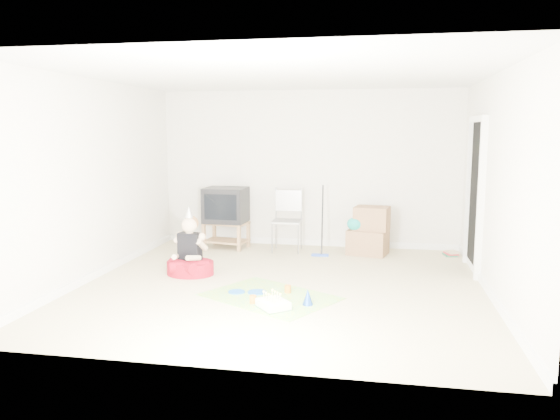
% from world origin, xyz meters
% --- Properties ---
extents(ground, '(5.00, 5.00, 0.00)m').
position_xyz_m(ground, '(0.00, 0.00, 0.00)').
color(ground, beige).
rests_on(ground, ground).
extents(doorway_recess, '(0.02, 0.90, 2.05)m').
position_xyz_m(doorway_recess, '(2.48, 1.20, 1.02)').
color(doorway_recess, black).
rests_on(doorway_recess, ground).
extents(tv_stand, '(0.76, 0.55, 0.43)m').
position_xyz_m(tv_stand, '(-1.31, 2.02, 0.26)').
color(tv_stand, '#976C44').
rests_on(tv_stand, ground).
extents(crt_tv, '(0.69, 0.58, 0.57)m').
position_xyz_m(crt_tv, '(-1.31, 2.02, 0.72)').
color(crt_tv, black).
rests_on(crt_tv, tv_stand).
extents(folding_chair, '(0.47, 0.45, 1.01)m').
position_xyz_m(folding_chair, '(-0.27, 1.95, 0.49)').
color(folding_chair, gray).
rests_on(folding_chair, ground).
extents(cardboard_boxes, '(0.69, 0.58, 0.76)m').
position_xyz_m(cardboard_boxes, '(1.03, 1.98, 0.36)').
color(cardboard_boxes, '#906745').
rests_on(cardboard_boxes, ground).
extents(floor_mop, '(0.27, 0.36, 1.08)m').
position_xyz_m(floor_mop, '(0.29, 1.70, 0.26)').
color(floor_mop, blue).
rests_on(floor_mop, ground).
extents(book_pile, '(0.23, 0.26, 0.08)m').
position_xyz_m(book_pile, '(2.30, 2.10, 0.04)').
color(book_pile, '#25714E').
rests_on(book_pile, ground).
extents(seated_woman, '(0.73, 0.73, 0.94)m').
position_xyz_m(seated_woman, '(-1.32, 0.30, 0.20)').
color(seated_woman, maroon).
rests_on(seated_woman, ground).
extents(party_mat, '(1.78, 1.63, 0.01)m').
position_xyz_m(party_mat, '(-0.05, -0.51, 0.00)').
color(party_mat, '#E02F76').
rests_on(party_mat, ground).
extents(birthday_cake, '(0.43, 0.43, 0.16)m').
position_xyz_m(birthday_cake, '(0.07, -0.93, 0.05)').
color(birthday_cake, white).
rests_on(birthday_cake, party_mat).
extents(blue_plate_near, '(0.31, 0.31, 0.01)m').
position_xyz_m(blue_plate_near, '(-0.23, -0.39, 0.01)').
color(blue_plate_near, blue).
rests_on(blue_plate_near, party_mat).
extents(blue_plate_far, '(0.29, 0.29, 0.01)m').
position_xyz_m(blue_plate_far, '(-0.48, -0.42, 0.01)').
color(blue_plate_far, blue).
rests_on(blue_plate_far, party_mat).
extents(orange_cup_near, '(0.11, 0.11, 0.09)m').
position_xyz_m(orange_cup_near, '(0.13, -0.32, 0.05)').
color(orange_cup_near, orange).
rests_on(orange_cup_near, party_mat).
extents(orange_cup_far, '(0.11, 0.11, 0.09)m').
position_xyz_m(orange_cup_far, '(-0.19, -0.79, 0.05)').
color(orange_cup_far, orange).
rests_on(orange_cup_far, party_mat).
extents(blue_party_hat, '(0.17, 0.17, 0.18)m').
position_xyz_m(blue_party_hat, '(0.43, -0.74, 0.10)').
color(blue_party_hat, '#1948B0').
rests_on(blue_party_hat, party_mat).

